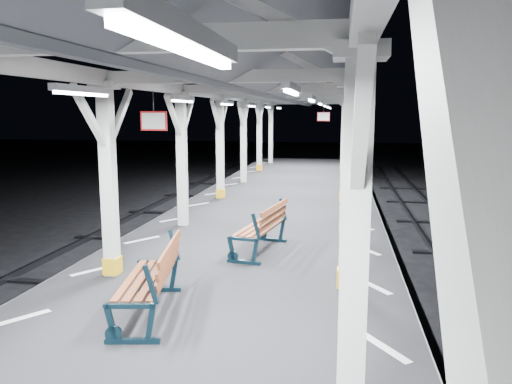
# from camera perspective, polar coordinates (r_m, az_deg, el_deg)

# --- Properties ---
(platform) EXTENTS (6.00, 50.00, 1.00)m
(platform) POSITION_cam_1_polar(r_m,az_deg,el_deg) (6.98, -7.58, -19.37)
(platform) COLOR black
(platform) RESTS_ON ground
(hazard_stripes_left) EXTENTS (1.00, 48.00, 0.01)m
(hazard_stripes_left) POSITION_cam_1_polar(r_m,az_deg,el_deg) (7.80, -25.61, -12.99)
(hazard_stripes_left) COLOR silver
(hazard_stripes_left) RESTS_ON platform
(hazard_stripes_right) EXTENTS (1.00, 48.00, 0.01)m
(hazard_stripes_right) POSITION_cam_1_polar(r_m,az_deg,el_deg) (6.52, 14.35, -16.78)
(hazard_stripes_right) COLOR silver
(hazard_stripes_right) RESTS_ON platform
(canopy) EXTENTS (5.40, 49.00, 4.65)m
(canopy) POSITION_cam_1_polar(r_m,az_deg,el_deg) (6.17, -8.43, 15.88)
(canopy) COLOR silver
(canopy) RESTS_ON platform
(bench_near) EXTENTS (1.01, 1.98, 1.02)m
(bench_near) POSITION_cam_1_polar(r_m,az_deg,el_deg) (7.19, -11.54, -9.52)
(bench_near) COLOR black
(bench_near) RESTS_ON platform
(bench_mid) EXTENTS (0.98, 1.92, 1.00)m
(bench_mid) POSITION_cam_1_polar(r_m,az_deg,el_deg) (10.12, 0.93, -3.99)
(bench_mid) COLOR black
(bench_mid) RESTS_ON platform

